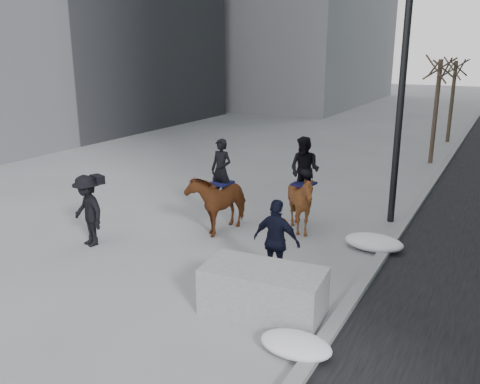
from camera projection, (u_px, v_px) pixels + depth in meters
The scene contains 11 objects.
ground at pixel (213, 272), 10.92m from camera, with size 120.00×120.00×0.00m, color gray.
curb at pixel (432, 182), 17.98m from camera, with size 0.25×90.00×0.12m, color gray.
planter at pixel (263, 291), 9.16m from camera, with size 2.17×1.09×0.87m, color #97979A.
tree_near at pixel (436, 107), 20.56m from camera, with size 1.20×1.20×4.66m, color #3D2C24, non-canonical shape.
tree_far at pixel (452, 98), 25.21m from camera, with size 1.20×1.20×4.45m, color #372E21, non-canonical shape.
mounted_left at pixel (219, 197), 13.29m from camera, with size 1.03×1.93×2.40m.
mounted_right at pixel (302, 195), 13.00m from camera, with size 1.50×1.64×2.50m.
feeder at pixel (277, 241), 10.29m from camera, with size 1.04×0.88×1.75m.
camera_crew at pixel (88, 210), 12.20m from camera, with size 1.28×0.97×1.75m.
lamppost at pixel (406, 33), 12.66m from camera, with size 0.25×1.31×9.09m.
snow_piles at pixel (351, 272), 10.55m from camera, with size 1.39×5.68×0.35m.
Camera 1 is at (5.27, -8.53, 4.69)m, focal length 38.00 mm.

